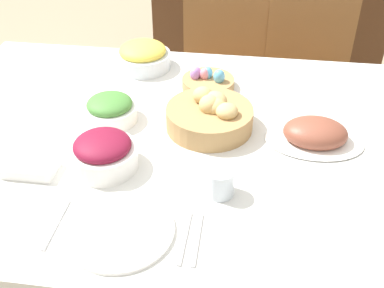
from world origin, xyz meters
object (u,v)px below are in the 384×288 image
sideboard (268,10)px  bread_basket (210,115)px  egg_basket (208,81)px  beet_salad_bowl (103,153)px  pineapple_bowl (143,56)px  dinner_plate (119,230)px  drinking_cup (220,182)px  butter_dish (30,168)px  ham_platter (315,134)px  knife (185,238)px  spoon (197,239)px  chair_far_center (220,75)px  chair_far_right (309,81)px  fork (56,224)px  green_salad_bowl (110,109)px

sideboard → bread_basket: sideboard is taller
egg_basket → beet_salad_bowl: bearing=-115.7°
egg_basket → pineapple_bowl: pineapple_bowl is taller
dinner_plate → sideboard: bearing=81.2°
drinking_cup → butter_dish: (-0.52, 0.01, -0.02)m
bread_basket → beet_salad_bowl: bread_basket is taller
dinner_plate → drinking_cup: size_ratio=3.49×
ham_platter → knife: ham_platter is taller
knife → butter_dish: butter_dish is taller
sideboard → butter_dish: sideboard is taller
egg_basket → spoon: (0.06, -0.72, -0.02)m
chair_far_center → drinking_cup: (0.10, -1.16, 0.31)m
pineapple_bowl → ham_platter: bearing=-33.4°
chair_far_right → sideboard: sideboard is taller
ham_platter → fork: 0.78m
beet_salad_bowl → spoon: beet_salad_bowl is taller
pineapple_bowl → dinner_plate: size_ratio=0.78×
green_salad_bowl → knife: bearing=-56.6°
sideboard → dinner_plate: (-0.35, -2.30, 0.30)m
sideboard → fork: sideboard is taller
fork → butter_dish: 0.23m
chair_far_right → pineapple_bowl: (-0.69, -0.48, 0.32)m
knife → drinking_cup: (0.07, 0.17, 0.04)m
beet_salad_bowl → butter_dish: size_ratio=1.34×
beet_salad_bowl → fork: 0.25m
pineapple_bowl → dinner_plate: pineapple_bowl is taller
knife → butter_dish: 0.49m
beet_salad_bowl → knife: 0.36m
chair_far_center → dinner_plate: bearing=-90.0°
beet_salad_bowl → chair_far_right: bearing=58.7°
chair_far_right → butter_dish: 1.46m
ham_platter → pineapple_bowl: (-0.61, 0.41, 0.02)m
spoon → knife: bearing=179.4°
beet_salad_bowl → butter_dish: beet_salad_bowl is taller
sideboard → drinking_cup: sideboard is taller
butter_dish → green_salad_bowl: bearing=62.8°
pineapple_bowl → egg_basket: bearing=-25.1°
chair_far_center → drinking_cup: size_ratio=12.18×
egg_basket → knife: 0.72m
beet_salad_bowl → fork: bearing=-102.7°
green_salad_bowl → fork: bearing=-90.7°
ham_platter → spoon: 0.53m
spoon → drinking_cup: (0.04, 0.17, 0.04)m
chair_far_right → drinking_cup: size_ratio=12.18×
green_salad_bowl → fork: (-0.01, -0.47, -0.04)m
bread_basket → egg_basket: bearing=98.2°
chair_far_right → chair_far_center: size_ratio=1.00×
bread_basket → drinking_cup: 0.31m
egg_basket → pineapple_bowl: (-0.26, 0.12, 0.02)m
bread_basket → drinking_cup: size_ratio=3.54×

